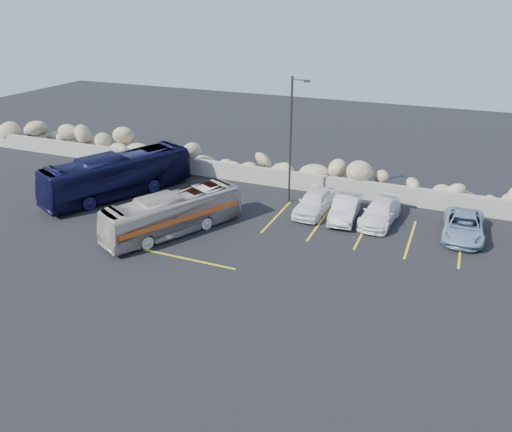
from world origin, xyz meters
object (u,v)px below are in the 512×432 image
at_px(tour_coach, 118,175).
at_px(lamppost, 291,138).
at_px(car_b, 345,208).
at_px(car_c, 380,213).
at_px(car_d, 463,226).
at_px(vintage_bus, 173,214).
at_px(car_a, 314,202).

bearing_deg(tour_coach, lamppost, 40.60).
relative_size(lamppost, tour_coach, 0.78).
xyz_separation_m(car_b, car_c, (2.01, 0.25, -0.04)).
bearing_deg(car_d, tour_coach, -175.45).
xyz_separation_m(lamppost, vintage_bus, (-4.53, -6.82, -3.14)).
bearing_deg(car_c, car_a, -173.06).
distance_m(tour_coach, car_d, 21.62).
bearing_deg(car_b, tour_coach, -175.71).
bearing_deg(lamppost, car_c, -9.21).
xyz_separation_m(vintage_bus, car_b, (8.47, 5.61, -0.48)).
bearing_deg(car_b, car_a, 172.94).
bearing_deg(car_d, car_c, 177.24).
bearing_deg(car_a, lamppost, 154.29).
bearing_deg(tour_coach, car_b, 31.89).
xyz_separation_m(tour_coach, car_c, (16.90, 2.28, -0.79)).
relative_size(vintage_bus, car_b, 2.02).
distance_m(tour_coach, car_b, 15.05).
bearing_deg(car_b, lamppost, 159.45).
bearing_deg(car_a, car_c, 4.88).
relative_size(tour_coach, car_c, 2.34).
bearing_deg(tour_coach, car_c, 31.79).
bearing_deg(car_c, vintage_bus, -145.62).
height_order(car_b, car_c, car_b).
bearing_deg(vintage_bus, lamppost, 83.54).
height_order(vintage_bus, car_b, vintage_bus).
distance_m(tour_coach, car_a, 13.13).
distance_m(vintage_bus, car_d, 16.13).
xyz_separation_m(vintage_bus, car_a, (6.51, 5.73, -0.44)).
bearing_deg(tour_coach, car_d, 29.82).
distance_m(car_a, car_b, 1.97).
xyz_separation_m(car_a, car_b, (1.96, -0.12, -0.04)).
xyz_separation_m(vintage_bus, car_c, (10.48, 5.86, -0.52)).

